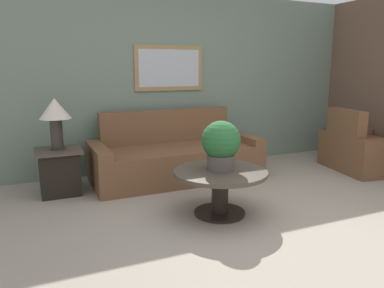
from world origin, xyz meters
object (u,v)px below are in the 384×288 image
at_px(couch_main, 175,158).
at_px(armchair, 362,151).
at_px(potted_plant_on_table, 221,144).
at_px(coffee_table, 220,183).
at_px(side_table, 59,171).
at_px(table_lamp, 55,114).

height_order(couch_main, armchair, same).
bearing_deg(potted_plant_on_table, coffee_table, -123.53).
distance_m(side_table, table_lamp, 0.70).
relative_size(armchair, potted_plant_on_table, 2.33).
bearing_deg(table_lamp, potted_plant_on_table, -42.54).
bearing_deg(side_table, couch_main, 1.14).
distance_m(coffee_table, potted_plant_on_table, 0.41).
distance_m(side_table, potted_plant_on_table, 2.07).
bearing_deg(table_lamp, armchair, -9.46).
height_order(couch_main, potted_plant_on_table, potted_plant_on_table).
relative_size(table_lamp, potted_plant_on_table, 1.20).
bearing_deg(armchair, side_table, 90.11).
distance_m(couch_main, table_lamp, 1.67).
distance_m(couch_main, armchair, 2.80).
height_order(couch_main, table_lamp, table_lamp).
distance_m(couch_main, side_table, 1.52).
bearing_deg(side_table, table_lamp, 0.00).
height_order(coffee_table, table_lamp, table_lamp).
bearing_deg(coffee_table, table_lamp, 136.86).
relative_size(coffee_table, table_lamp, 1.59).
distance_m(coffee_table, table_lamp, 2.12).
relative_size(side_table, table_lamp, 0.90).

